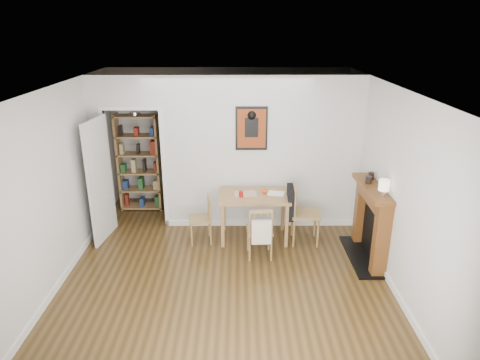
{
  "coord_description": "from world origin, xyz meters",
  "views": [
    {
      "loc": [
        0.19,
        -5.46,
        3.36
      ],
      "look_at": [
        0.21,
        0.6,
        1.13
      ],
      "focal_mm": 32.0,
      "sensor_mm": 36.0,
      "label": 1
    }
  ],
  "objects_px": {
    "dining_table": "(254,200)",
    "orange_fruit": "(265,191)",
    "chair_right": "(304,213)",
    "ceramic_jar_b": "(371,176)",
    "bookshelf": "(139,163)",
    "fireplace": "(372,221)",
    "notebook": "(276,193)",
    "chair_front": "(260,231)",
    "red_glass": "(241,194)",
    "mantel_lamp": "(384,186)",
    "chair_left": "(200,219)",
    "ceramic_jar_a": "(369,180)"
  },
  "relations": [
    {
      "from": "chair_front",
      "to": "red_glass",
      "type": "relative_size",
      "value": 9.2
    },
    {
      "from": "ceramic_jar_a",
      "to": "red_glass",
      "type": "bearing_deg",
      "value": 166.57
    },
    {
      "from": "chair_right",
      "to": "chair_left",
      "type": "bearing_deg",
      "value": 179.59
    },
    {
      "from": "red_glass",
      "to": "mantel_lamp",
      "type": "xyz_separation_m",
      "value": [
        1.92,
        -0.93,
        0.49
      ]
    },
    {
      "from": "chair_front",
      "to": "notebook",
      "type": "distance_m",
      "value": 0.79
    },
    {
      "from": "dining_table",
      "to": "bookshelf",
      "type": "distance_m",
      "value": 2.45
    },
    {
      "from": "dining_table",
      "to": "chair_left",
      "type": "height_order",
      "value": "chair_left"
    },
    {
      "from": "red_glass",
      "to": "orange_fruit",
      "type": "bearing_deg",
      "value": 21.45
    },
    {
      "from": "ceramic_jar_a",
      "to": "ceramic_jar_b",
      "type": "height_order",
      "value": "same"
    },
    {
      "from": "fireplace",
      "to": "notebook",
      "type": "distance_m",
      "value": 1.53
    },
    {
      "from": "mantel_lamp",
      "to": "ceramic_jar_a",
      "type": "relative_size",
      "value": 2.11
    },
    {
      "from": "dining_table",
      "to": "bookshelf",
      "type": "height_order",
      "value": "bookshelf"
    },
    {
      "from": "chair_left",
      "to": "red_glass",
      "type": "relative_size",
      "value": 8.59
    },
    {
      "from": "bookshelf",
      "to": "ceramic_jar_a",
      "type": "relative_size",
      "value": 16.71
    },
    {
      "from": "chair_left",
      "to": "mantel_lamp",
      "type": "bearing_deg",
      "value": -19.04
    },
    {
      "from": "chair_front",
      "to": "fireplace",
      "type": "bearing_deg",
      "value": -1.6
    },
    {
      "from": "notebook",
      "to": "chair_left",
      "type": "bearing_deg",
      "value": -172.39
    },
    {
      "from": "chair_front",
      "to": "ceramic_jar_b",
      "type": "distance_m",
      "value": 1.86
    },
    {
      "from": "chair_right",
      "to": "ceramic_jar_b",
      "type": "xyz_separation_m",
      "value": [
        0.94,
        -0.21,
        0.71
      ]
    },
    {
      "from": "red_glass",
      "to": "ceramic_jar_b",
      "type": "distance_m",
      "value": 2.01
    },
    {
      "from": "notebook",
      "to": "dining_table",
      "type": "bearing_deg",
      "value": -170.85
    },
    {
      "from": "orange_fruit",
      "to": "ceramic_jar_a",
      "type": "relative_size",
      "value": 0.74
    },
    {
      "from": "ceramic_jar_a",
      "to": "fireplace",
      "type": "bearing_deg",
      "value": -58.84
    },
    {
      "from": "ceramic_jar_b",
      "to": "chair_right",
      "type": "bearing_deg",
      "value": 167.15
    },
    {
      "from": "dining_table",
      "to": "mantel_lamp",
      "type": "xyz_separation_m",
      "value": [
        1.71,
        -1.0,
        0.63
      ]
    },
    {
      "from": "notebook",
      "to": "fireplace",
      "type": "bearing_deg",
      "value": -26.77
    },
    {
      "from": "chair_left",
      "to": "notebook",
      "type": "relative_size",
      "value": 2.95
    },
    {
      "from": "dining_table",
      "to": "orange_fruit",
      "type": "height_order",
      "value": "orange_fruit"
    },
    {
      "from": "bookshelf",
      "to": "fireplace",
      "type": "relative_size",
      "value": 1.47
    },
    {
      "from": "dining_table",
      "to": "ceramic_jar_b",
      "type": "height_order",
      "value": "ceramic_jar_b"
    },
    {
      "from": "dining_table",
      "to": "chair_left",
      "type": "bearing_deg",
      "value": -173.02
    },
    {
      "from": "chair_right",
      "to": "ceramic_jar_a",
      "type": "xyz_separation_m",
      "value": [
        0.85,
        -0.39,
        0.71
      ]
    },
    {
      "from": "bookshelf",
      "to": "notebook",
      "type": "bearing_deg",
      "value": -25.71
    },
    {
      "from": "chair_left",
      "to": "ceramic_jar_b",
      "type": "xyz_separation_m",
      "value": [
        2.61,
        -0.23,
        0.82
      ]
    },
    {
      "from": "dining_table",
      "to": "orange_fruit",
      "type": "xyz_separation_m",
      "value": [
        0.17,
        0.09,
        0.13
      ]
    },
    {
      "from": "ceramic_jar_b",
      "to": "orange_fruit",
      "type": "bearing_deg",
      "value": 165.03
    },
    {
      "from": "fireplace",
      "to": "chair_right",
      "type": "bearing_deg",
      "value": 151.01
    },
    {
      "from": "dining_table",
      "to": "red_glass",
      "type": "bearing_deg",
      "value": -163.24
    },
    {
      "from": "chair_right",
      "to": "red_glass",
      "type": "relative_size",
      "value": 10.71
    },
    {
      "from": "chair_right",
      "to": "mantel_lamp",
      "type": "distance_m",
      "value": 1.49
    },
    {
      "from": "notebook",
      "to": "ceramic_jar_b",
      "type": "height_order",
      "value": "ceramic_jar_b"
    },
    {
      "from": "notebook",
      "to": "mantel_lamp",
      "type": "xyz_separation_m",
      "value": [
        1.35,
        -1.05,
        0.53
      ]
    },
    {
      "from": "chair_right",
      "to": "ceramic_jar_b",
      "type": "distance_m",
      "value": 1.19
    },
    {
      "from": "bookshelf",
      "to": "notebook",
      "type": "height_order",
      "value": "bookshelf"
    },
    {
      "from": "orange_fruit",
      "to": "mantel_lamp",
      "type": "bearing_deg",
      "value": -35.15
    },
    {
      "from": "chair_right",
      "to": "orange_fruit",
      "type": "distance_m",
      "value": 0.73
    },
    {
      "from": "dining_table",
      "to": "fireplace",
      "type": "distance_m",
      "value": 1.83
    },
    {
      "from": "fireplace",
      "to": "ceramic_jar_a",
      "type": "height_order",
      "value": "ceramic_jar_a"
    },
    {
      "from": "chair_left",
      "to": "chair_right",
      "type": "distance_m",
      "value": 1.67
    },
    {
      "from": "chair_front",
      "to": "chair_right",
      "type": "bearing_deg",
      "value": 32.45
    }
  ]
}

